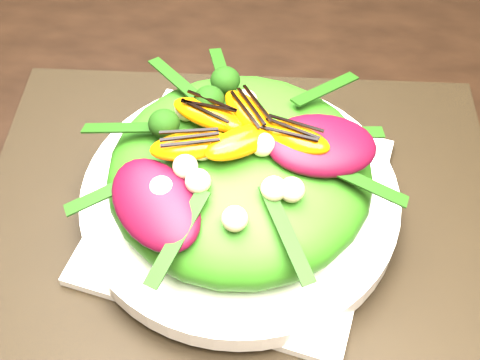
# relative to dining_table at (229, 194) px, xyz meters

# --- Properties ---
(dining_table) EXTENTS (1.60, 0.90, 0.75)m
(dining_table) POSITION_rel_dining_table_xyz_m (0.00, 0.00, 0.00)
(dining_table) COLOR black
(dining_table) RESTS_ON floor
(placemat) EXTENTS (0.50, 0.40, 0.00)m
(placemat) POSITION_rel_dining_table_xyz_m (0.02, -0.04, 0.02)
(placemat) COLOR black
(placemat) RESTS_ON dining_table
(plate_base) EXTENTS (0.27, 0.27, 0.01)m
(plate_base) POSITION_rel_dining_table_xyz_m (0.02, -0.04, 0.03)
(plate_base) COLOR white
(plate_base) RESTS_ON placemat
(salad_bowl) EXTENTS (0.30, 0.30, 0.02)m
(salad_bowl) POSITION_rel_dining_table_xyz_m (0.02, -0.04, 0.04)
(salad_bowl) COLOR white
(salad_bowl) RESTS_ON plate_base
(lettuce_mound) EXTENTS (0.29, 0.29, 0.07)m
(lettuce_mound) POSITION_rel_dining_table_xyz_m (0.02, -0.04, 0.08)
(lettuce_mound) COLOR #317515
(lettuce_mound) RESTS_ON salad_bowl
(radicchio_leaf) EXTENTS (0.10, 0.07, 0.02)m
(radicchio_leaf) POSITION_rel_dining_table_xyz_m (0.08, -0.03, 0.12)
(radicchio_leaf) COLOR #430718
(radicchio_leaf) RESTS_ON lettuce_mound
(orange_segment) EXTENTS (0.07, 0.04, 0.02)m
(orange_segment) POSITION_rel_dining_table_xyz_m (-0.00, -0.01, 0.12)
(orange_segment) COLOR #D46203
(orange_segment) RESTS_ON lettuce_mound
(broccoli_floret) EXTENTS (0.03, 0.03, 0.03)m
(broccoli_floret) POSITION_rel_dining_table_xyz_m (-0.05, -0.01, 0.13)
(broccoli_floret) COLOR black
(broccoli_floret) RESTS_ON lettuce_mound
(macadamia_nut) EXTENTS (0.03, 0.03, 0.02)m
(macadamia_nut) POSITION_rel_dining_table_xyz_m (0.04, -0.07, 0.12)
(macadamia_nut) COLOR #FCF8B1
(macadamia_nut) RESTS_ON lettuce_mound
(balsamic_drizzle) EXTENTS (0.05, 0.01, 0.00)m
(balsamic_drizzle) POSITION_rel_dining_table_xyz_m (-0.00, -0.01, 0.13)
(balsamic_drizzle) COLOR black
(balsamic_drizzle) RESTS_ON orange_segment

